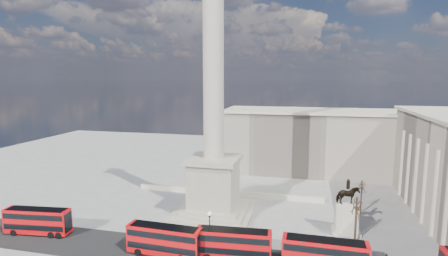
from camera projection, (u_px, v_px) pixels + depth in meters
name	position (u px, v px, depth m)	size (l,w,h in m)	color
ground	(206.00, 226.00, 59.18)	(180.00, 180.00, 0.00)	#9A9992
nelsons_column	(214.00, 146.00, 62.15)	(14.00, 14.00, 49.85)	#A8A28C
balustrade_wall	(227.00, 193.00, 74.51)	(40.00, 0.60, 1.10)	beige
building_northeast	(322.00, 141.00, 91.90)	(51.00, 17.00, 16.60)	beige
red_bus_a	(165.00, 240.00, 49.14)	(10.79, 2.94, 4.34)	red
red_bus_b	(234.00, 244.00, 48.22)	(10.58, 3.16, 4.23)	red
red_bus_c	(325.00, 255.00, 44.98)	(10.81, 2.71, 4.37)	red
red_bus_e	(38.00, 221.00, 55.85)	(10.70, 3.52, 4.26)	red
victorian_lamp	(210.00, 229.00, 49.51)	(0.53, 0.53, 6.22)	black
equestrian_statue	(347.00, 214.00, 56.27)	(4.36, 3.27, 8.99)	beige
bare_tree_mid	(357.00, 205.00, 52.65)	(1.97, 1.97, 7.48)	#332319
bare_tree_far	(362.00, 186.00, 64.03)	(1.62, 1.62, 6.62)	#332319
pedestrian_walking	(286.00, 249.00, 49.66)	(0.58, 0.38, 1.60)	#25242A
pedestrian_crossing	(262.00, 241.00, 52.11)	(0.91, 0.38, 1.56)	#25242A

